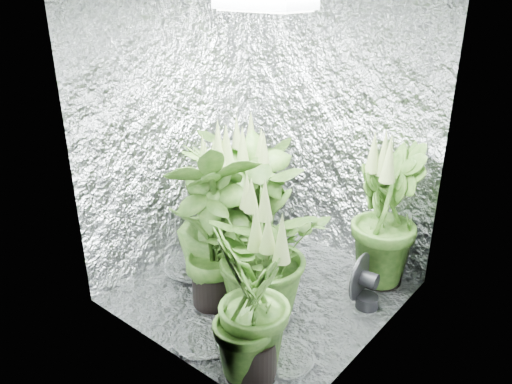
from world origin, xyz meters
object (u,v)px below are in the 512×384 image
object	(u,v)px
circulation_fan	(364,285)
plant_f	(214,227)
plant_g	(251,307)
plant_a	(247,187)
plant_e	(257,250)
plant_b	(257,209)
plant_d	(216,218)
plant_c	(386,217)
grow_lamp	(265,2)

from	to	relation	value
circulation_fan	plant_f	bearing A→B (deg)	-148.48
plant_g	circulation_fan	size ratio (longest dim) A/B	2.61
plant_a	circulation_fan	xyz separation A→B (m)	(1.09, -0.14, -0.33)
plant_e	circulation_fan	world-z (taller)	plant_e
plant_b	plant_d	bearing A→B (deg)	-116.35
plant_a	plant_c	xyz separation A→B (m)	(1.04, 0.20, 0.00)
plant_c	plant_e	xyz separation A→B (m)	(-0.42, -0.83, -0.04)
grow_lamp	plant_g	xyz separation A→B (m)	(0.43, -0.64, -1.40)
plant_c	grow_lamp	bearing A→B (deg)	-130.96
plant_a	plant_f	size ratio (longest dim) A/B	0.94
plant_a	plant_c	distance (m)	1.06
plant_a	plant_c	size ratio (longest dim) A/B	1.03
plant_c	plant_e	bearing A→B (deg)	-116.68
plant_b	plant_e	size ratio (longest dim) A/B	1.12
plant_a	plant_e	xyz separation A→B (m)	(0.62, -0.63, -0.03)
plant_g	plant_c	bearing A→B (deg)	85.22
plant_b	plant_g	world-z (taller)	plant_b
plant_a	plant_e	size ratio (longest dim) A/B	1.15
plant_e	grow_lamp	bearing A→B (deg)	119.76
grow_lamp	plant_a	bearing A→B (deg)	139.84
grow_lamp	circulation_fan	distance (m)	1.80
plant_e	plant_a	bearing A→B (deg)	134.42
grow_lamp	plant_c	distance (m)	1.57
plant_b	plant_e	world-z (taller)	plant_b
circulation_fan	plant_a	bearing A→B (deg)	167.33
plant_g	plant_a	bearing A→B (deg)	131.33
plant_a	plant_d	bearing A→B (deg)	-70.88
circulation_fan	grow_lamp	bearing A→B (deg)	-160.21
grow_lamp	plant_b	distance (m)	1.36
plant_g	plant_b	bearing A→B (deg)	127.54
plant_e	plant_g	bearing A→B (deg)	-53.82
plant_c	plant_e	world-z (taller)	plant_c
plant_a	plant_b	size ratio (longest dim) A/B	1.03
circulation_fan	plant_b	bearing A→B (deg)	-177.22
plant_d	plant_f	world-z (taller)	plant_f
plant_f	circulation_fan	xyz separation A→B (m)	(0.75, 0.57, -0.39)
plant_c	plant_f	world-z (taller)	plant_f
plant_g	grow_lamp	bearing A→B (deg)	124.16
plant_e	plant_g	distance (m)	0.53
plant_d	circulation_fan	xyz separation A→B (m)	(0.92, 0.38, -0.33)
plant_d	plant_e	xyz separation A→B (m)	(0.44, -0.11, -0.03)
grow_lamp	circulation_fan	xyz separation A→B (m)	(0.60, 0.28, -1.67)
plant_e	circulation_fan	xyz separation A→B (m)	(0.48, 0.49, -0.30)
plant_a	plant_f	bearing A→B (deg)	-64.31
plant_a	plant_b	world-z (taller)	plant_b
grow_lamp	plant_e	world-z (taller)	grow_lamp
plant_f	plant_d	bearing A→B (deg)	130.43
plant_b	circulation_fan	bearing A→B (deg)	8.11
plant_e	plant_c	bearing A→B (deg)	63.32
plant_a	plant_b	bearing A→B (deg)	-39.01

